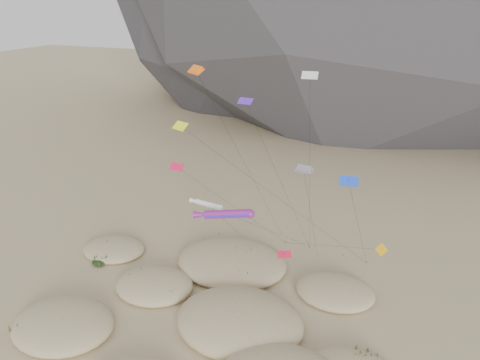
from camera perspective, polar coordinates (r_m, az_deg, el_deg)
name	(u,v)px	position (r m, az deg, el deg)	size (l,w,h in m)	color
ground	(205,338)	(57.62, -4.23, -18.70)	(500.00, 500.00, 0.00)	#CCB789
dunes	(214,314)	(59.87, -3.13, -15.98)	(48.60, 37.09, 3.96)	#CCB789
dune_grass	(201,311)	(60.21, -4.80, -15.65)	(42.93, 31.04, 1.46)	black
kite_stakes	(279,246)	(74.88, 4.83, -8.02)	(25.54, 3.99, 0.30)	#3F2D1E
rainbow_tube_kite	(225,214)	(58.37, -1.81, -4.19)	(10.73, 18.02, 12.64)	red
white_tube_kite	(207,204)	(63.05, -4.07, -2.96)	(5.67, 12.42, 11.56)	white
orange_parafoil	(198,73)	(56.67, -5.20, 12.83)	(7.89, 17.85, 29.49)	orange
multi_parafoil	(304,171)	(53.87, 7.83, 1.11)	(2.21, 13.76, 19.18)	red
delta_kites	(277,169)	(55.88, 4.49, 1.40)	(26.17, 18.27, 29.27)	#E1A10B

